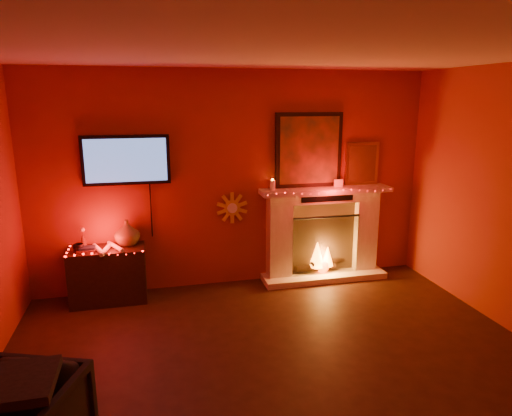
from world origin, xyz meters
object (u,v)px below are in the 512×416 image
at_px(sunburst_clock, 232,208).
at_px(console_table, 110,270).
at_px(fireplace, 322,225).
at_px(tv, 126,160).

xyz_separation_m(sunburst_clock, console_table, (-1.51, -0.21, -0.62)).
height_order(fireplace, tv, fireplace).
bearing_deg(tv, fireplace, -1.50).
distance_m(tv, console_table, 1.30).
relative_size(sunburst_clock, console_table, 0.42).
distance_m(fireplace, console_table, 2.73).
bearing_deg(tv, sunburst_clock, 1.24).
relative_size(fireplace, console_table, 2.27).
distance_m(fireplace, tv, 2.61).
xyz_separation_m(fireplace, console_table, (-2.70, -0.12, -0.34)).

